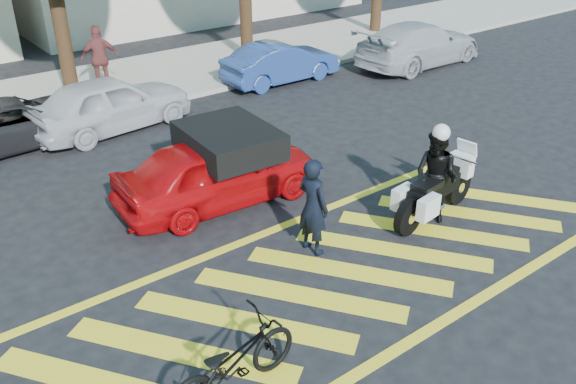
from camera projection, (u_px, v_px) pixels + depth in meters
ground at (326, 281)px, 10.42m from camera, size 90.00×90.00×0.00m
sidewalk at (73, 94)px, 18.77m from camera, size 60.00×5.00×0.15m
crosswalk at (325, 282)px, 10.39m from camera, size 12.33×4.00×0.01m
officer_bike at (313, 206)px, 10.84m from camera, size 0.50×0.71×1.84m
bicycle at (232, 362)px, 7.97m from camera, size 2.11×0.87×1.08m
police_motorcycle at (435, 192)px, 12.01m from camera, size 2.50×0.88×1.11m
officer_moto at (436, 177)px, 11.84m from camera, size 0.82×0.99×1.87m
red_convertible at (217, 171)px, 12.53m from camera, size 4.38×1.98×1.46m
parked_mid_left at (16, 122)px, 15.29m from camera, size 4.41×2.28×1.19m
parked_mid_right at (110, 103)px, 16.07m from camera, size 4.50×2.20×1.48m
parked_right at (281, 63)px, 19.72m from camera, size 3.95×1.42×1.30m
parked_far_right at (419, 44)px, 21.40m from camera, size 5.26×2.34×1.50m
pedestrian_right at (100, 58)px, 18.39m from camera, size 1.25×0.80×1.98m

